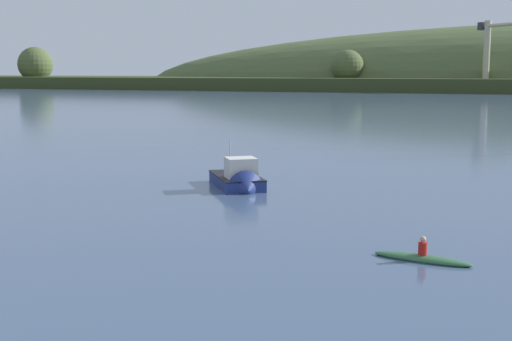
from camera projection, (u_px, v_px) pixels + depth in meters
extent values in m
cube|color=#35401E|center=(508.00, 84.00, 229.03)|extent=(487.84, 96.10, 4.26)
sphere|color=#4C5B33|center=(35.00, 64.00, 280.13)|extent=(14.01, 14.01, 14.01)
sphere|color=#4C5B33|center=(347.00, 66.00, 235.32)|extent=(11.20, 11.20, 11.20)
cube|color=#4C4C51|center=(485.00, 89.00, 214.49)|extent=(6.16, 6.16, 2.00)
cylinder|color=#BCB293|center=(487.00, 53.00, 212.92)|extent=(1.98, 1.98, 19.84)
cylinder|color=#BCB293|center=(499.00, 25.00, 207.40)|extent=(8.67, 9.69, 1.09)
cube|color=#333338|center=(483.00, 26.00, 213.67)|extent=(3.35, 3.26, 2.38)
cube|color=navy|center=(237.00, 183.00, 40.93)|extent=(4.62, 5.46, 0.96)
cone|color=navy|center=(247.00, 190.00, 38.54)|extent=(2.18, 1.77, 2.09)
cube|color=black|center=(237.00, 176.00, 40.86)|extent=(4.66, 5.49, 0.08)
cube|color=silver|center=(241.00, 168.00, 39.71)|extent=(2.24, 2.20, 1.17)
cube|color=#192833|center=(244.00, 166.00, 39.00)|extent=(1.28, 0.83, 0.65)
cylinder|color=#B2B2B7|center=(230.00, 155.00, 42.42)|extent=(0.06, 0.06, 1.94)
ellipsoid|color=#33663D|center=(422.00, 259.00, 24.99)|extent=(3.67, 1.47, 0.30)
cylinder|color=#B21E19|center=(423.00, 250.00, 24.94)|extent=(0.38, 0.38, 0.55)
sphere|color=tan|center=(423.00, 239.00, 24.88)|extent=(0.22, 0.22, 0.22)
cylinder|color=olive|center=(422.00, 249.00, 25.28)|extent=(0.30, 1.23, 0.89)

